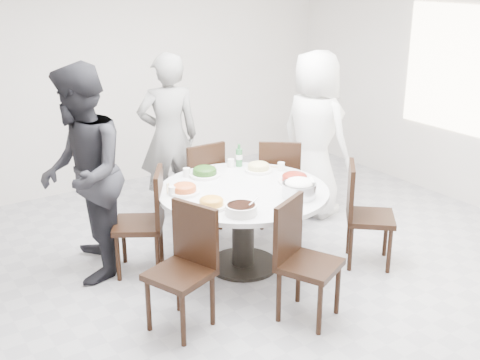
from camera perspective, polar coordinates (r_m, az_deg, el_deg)
floor at (r=5.39m, az=1.96°, el=-9.16°), size 6.00×6.00×0.01m
wall_back at (r=7.45m, az=-11.81°, el=10.07°), size 6.00×0.01×2.80m
dining_table at (r=5.40m, az=0.30°, el=-4.59°), size 1.50×1.50×0.75m
chair_ne at (r=6.27m, az=3.75°, el=-0.11°), size 0.59×0.59×0.95m
chair_n at (r=6.17m, az=-4.08°, el=-0.47°), size 0.42×0.42×0.95m
chair_nw at (r=5.35m, az=-9.60°, el=-3.97°), size 0.58×0.58×0.95m
chair_sw at (r=4.50m, az=-5.76°, el=-8.62°), size 0.54×0.54×0.95m
chair_s at (r=4.63m, az=6.63°, el=-7.79°), size 0.56×0.56×0.95m
chair_se at (r=5.54m, az=12.28°, el=-3.29°), size 0.59×0.59×0.95m
diner_right at (r=6.48m, az=7.07°, el=4.32°), size 0.71×0.96×1.79m
diner_middle at (r=6.38m, az=-6.78°, el=4.05°), size 0.74×0.58×1.78m
diner_left at (r=5.24m, az=-14.75°, el=0.52°), size 0.99×1.10×1.87m
dish_greens at (r=5.58m, az=-3.37°, el=0.72°), size 0.29×0.29×0.07m
dish_pale at (r=5.70m, az=1.77°, el=1.15°), size 0.26×0.26×0.07m
dish_orange at (r=5.17m, az=-5.30°, el=-0.92°), size 0.26×0.26×0.07m
dish_redbrown at (r=5.42m, az=5.19°, el=0.09°), size 0.29×0.29×0.07m
dish_tofu at (r=4.86m, az=-2.72°, el=-2.27°), size 0.25×0.25×0.07m
rice_bowl at (r=5.09m, az=5.62°, el=-0.97°), size 0.29×0.29×0.12m
soup_bowl at (r=4.73m, az=0.11°, el=-2.80°), size 0.26×0.26×0.08m
beverage_bottle at (r=5.82m, az=-0.09°, el=2.37°), size 0.06×0.06×0.22m
tea_cups at (r=5.70m, az=-3.35°, el=1.19°), size 0.07×0.07×0.08m
chopsticks at (r=5.78m, az=-3.29°, el=1.08°), size 0.24×0.04×0.01m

